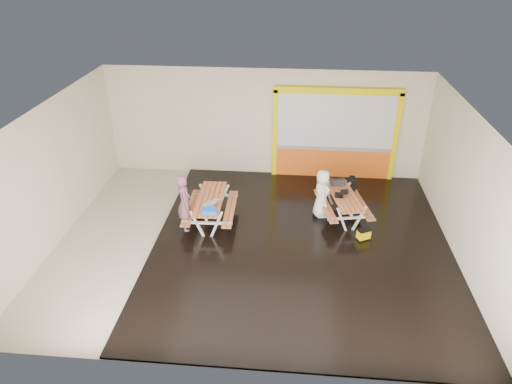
# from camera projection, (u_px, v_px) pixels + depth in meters

# --- Properties ---
(room) EXTENTS (10.02, 8.02, 3.52)m
(room) POSITION_uv_depth(u_px,v_px,m) (253.00, 183.00, 11.01)
(room) COLOR beige
(room) RESTS_ON ground
(deck) EXTENTS (7.50, 7.98, 0.05)m
(deck) POSITION_uv_depth(u_px,v_px,m) (301.00, 244.00, 11.75)
(deck) COLOR black
(deck) RESTS_ON room
(kiosk) EXTENTS (3.88, 0.16, 3.00)m
(kiosk) POSITION_uv_depth(u_px,v_px,m) (334.00, 136.00, 14.41)
(kiosk) COLOR orange
(kiosk) RESTS_ON room
(picnic_table_left) EXTENTS (1.37, 1.97, 0.77)m
(picnic_table_left) POSITION_uv_depth(u_px,v_px,m) (211.00, 204.00, 12.42)
(picnic_table_left) COLOR #B16134
(picnic_table_left) RESTS_ON deck
(picnic_table_right) EXTENTS (1.59, 2.04, 0.73)m
(picnic_table_right) POSITION_uv_depth(u_px,v_px,m) (344.00, 201.00, 12.64)
(picnic_table_right) COLOR #B16134
(picnic_table_right) RESTS_ON deck
(person_left) EXTENTS (0.55, 0.68, 1.62)m
(person_left) POSITION_uv_depth(u_px,v_px,m) (185.00, 203.00, 12.01)
(person_left) COLOR #7C4D63
(person_left) RESTS_ON deck
(person_right) EXTENTS (0.49, 0.70, 1.38)m
(person_right) POSITION_uv_depth(u_px,v_px,m) (322.00, 194.00, 12.57)
(person_right) COLOR white
(person_right) RESTS_ON deck
(laptop_left) EXTENTS (0.45, 0.42, 0.16)m
(laptop_left) POSITION_uv_depth(u_px,v_px,m) (211.00, 203.00, 12.00)
(laptop_left) COLOR silver
(laptop_left) RESTS_ON picnic_table_left
(laptop_right) EXTENTS (0.37, 0.33, 0.15)m
(laptop_right) POSITION_uv_depth(u_px,v_px,m) (341.00, 194.00, 12.51)
(laptop_right) COLOR black
(laptop_right) RESTS_ON picnic_table_right
(blue_pouch) EXTENTS (0.38, 0.28, 0.11)m
(blue_pouch) POSITION_uv_depth(u_px,v_px,m) (209.00, 211.00, 11.65)
(blue_pouch) COLOR blue
(blue_pouch) RESTS_ON picnic_table_left
(toolbox) EXTENTS (0.42, 0.27, 0.23)m
(toolbox) POSITION_uv_depth(u_px,v_px,m) (338.00, 182.00, 13.04)
(toolbox) COLOR black
(toolbox) RESTS_ON picnic_table_right
(backpack) EXTENTS (0.27, 0.18, 0.44)m
(backpack) POSITION_uv_depth(u_px,v_px,m) (352.00, 184.00, 13.29)
(backpack) COLOR black
(backpack) RESTS_ON picnic_table_right
(dark_case) EXTENTS (0.42, 0.37, 0.13)m
(dark_case) POSITION_uv_depth(u_px,v_px,m) (335.00, 215.00, 12.82)
(dark_case) COLOR black
(dark_case) RESTS_ON deck
(fluke_bag) EXTENTS (0.40, 0.35, 0.29)m
(fluke_bag) POSITION_uv_depth(u_px,v_px,m) (364.00, 234.00, 11.85)
(fluke_bag) COLOR black
(fluke_bag) RESTS_ON deck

